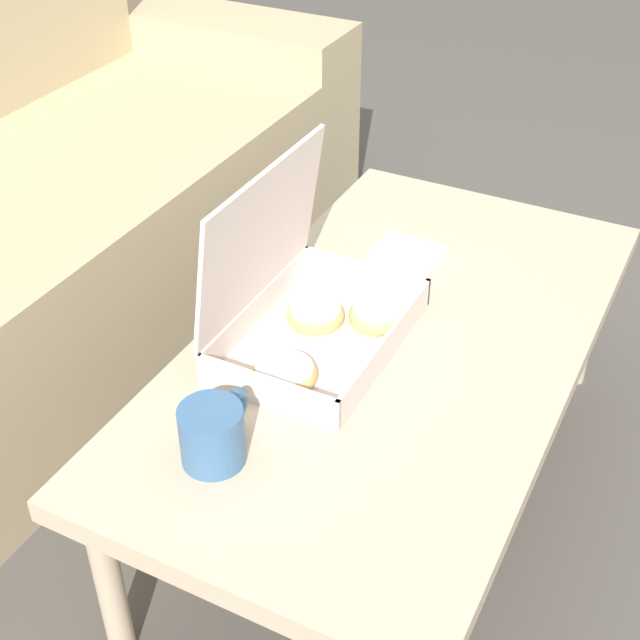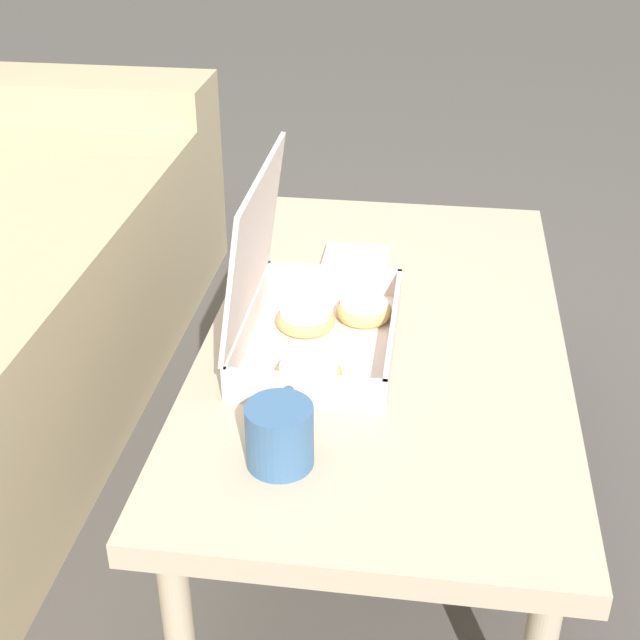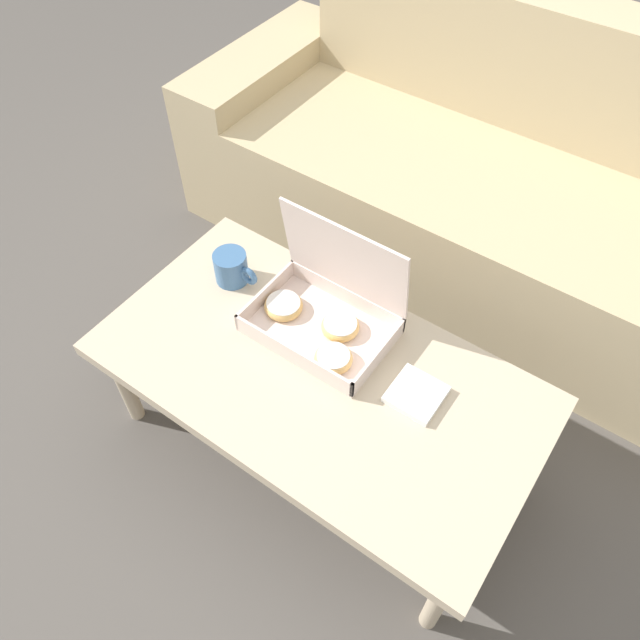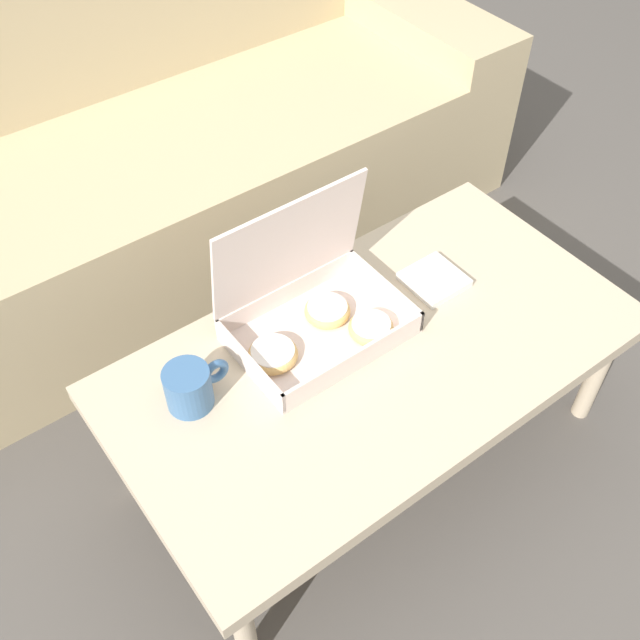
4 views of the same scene
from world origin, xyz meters
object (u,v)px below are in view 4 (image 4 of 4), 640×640
Objects in this scene: couch at (161,162)px; coffee_table at (375,362)px; pastry_box at (314,312)px; coffee_mug at (190,387)px.

couch is 1.81× the size of coffee_table.
pastry_box is (-0.07, 0.13, 0.09)m from coffee_table.
coffee_table is 0.41m from coffee_mug.
coffee_table is (0.00, -0.99, 0.04)m from couch.
couch is at bearing 90.00° from coffee_table.
coffee_table is at bearing -17.48° from coffee_mug.
pastry_box is (-0.07, -0.86, 0.14)m from couch.
pastry_box reaches higher than coffee_mug.
couch reaches higher than pastry_box.
couch is 0.87m from pastry_box.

